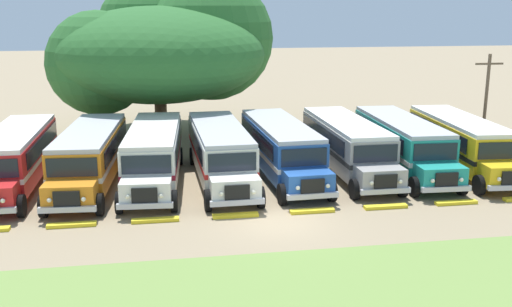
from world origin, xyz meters
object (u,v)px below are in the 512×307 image
parked_bus_slot_1 (90,154)px  parked_bus_slot_2 (154,152)px  parked_bus_slot_0 (16,156)px  parked_bus_slot_5 (347,143)px  parked_bus_slot_6 (402,142)px  parked_bus_slot_4 (281,146)px  parked_bus_slot_7 (461,141)px  utility_pole (486,100)px  broad_shade_tree (165,47)px  parked_bus_slot_3 (220,150)px

parked_bus_slot_1 → parked_bus_slot_2: bearing=92.8°
parked_bus_slot_0 → parked_bus_slot_5: size_ratio=1.00×
parked_bus_slot_6 → parked_bus_slot_0: bearing=-88.5°
parked_bus_slot_0 → parked_bus_slot_4: size_ratio=1.00×
parked_bus_slot_7 → utility_pole: 5.05m
parked_bus_slot_5 → parked_bus_slot_6: 3.16m
parked_bus_slot_7 → broad_shade_tree: 20.64m
utility_pole → parked_bus_slot_5: bearing=-163.6°
utility_pole → parked_bus_slot_2: bearing=-171.2°
parked_bus_slot_2 → parked_bus_slot_7: (17.02, -0.22, 0.00)m
parked_bus_slot_2 → utility_pole: utility_pole is taller
parked_bus_slot_5 → parked_bus_slot_7: same height
parked_bus_slot_3 → parked_bus_slot_5: bearing=92.7°
parked_bus_slot_0 → parked_bus_slot_7: same height
parked_bus_slot_7 → broad_shade_tree: broad_shade_tree is taller
parked_bus_slot_3 → parked_bus_slot_4: size_ratio=1.00×
parked_bus_slot_6 → broad_shade_tree: size_ratio=0.67×
parked_bus_slot_4 → parked_bus_slot_6: same height
parked_bus_slot_1 → parked_bus_slot_3: 6.65m
parked_bus_slot_0 → parked_bus_slot_4: same height
parked_bus_slot_3 → broad_shade_tree: broad_shade_tree is taller
parked_bus_slot_5 → broad_shade_tree: (-9.56, 11.60, 4.64)m
parked_bus_slot_3 → parked_bus_slot_0: bearing=-94.5°
broad_shade_tree → parked_bus_slot_4: bearing=-63.6°
parked_bus_slot_1 → parked_bus_slot_5: size_ratio=1.01×
parked_bus_slot_6 → broad_shade_tree: broad_shade_tree is taller
parked_bus_slot_2 → parked_bus_slot_4: (6.76, 0.11, 0.00)m
parked_bus_slot_2 → parked_bus_slot_5: bearing=95.6°
parked_bus_slot_0 → parked_bus_slot_3: size_ratio=1.00×
parked_bus_slot_2 → parked_bus_slot_0: bearing=-89.0°
parked_bus_slot_4 → utility_pole: size_ratio=1.78×
parked_bus_slot_3 → parked_bus_slot_7: size_ratio=0.99×
parked_bus_slot_0 → parked_bus_slot_4: (13.67, -0.28, 0.00)m
parked_bus_slot_2 → utility_pole: 20.67m
parked_bus_slot_2 → utility_pole: size_ratio=1.79×
parked_bus_slot_3 → parked_bus_slot_2: bearing=-94.7°
parked_bus_slot_0 → parked_bus_slot_4: bearing=89.0°
parked_bus_slot_7 → parked_bus_slot_1: bearing=-86.7°
broad_shade_tree → utility_pole: size_ratio=2.65×
parked_bus_slot_4 → parked_bus_slot_6: bearing=87.4°
parked_bus_slot_4 → parked_bus_slot_3: bearing=-86.7°
parked_bus_slot_4 → parked_bus_slot_5: (3.73, 0.14, 0.00)m
parked_bus_slot_6 → parked_bus_slot_7: bearing=87.3°
utility_pole → parked_bus_slot_0: bearing=-174.2°
parked_bus_slot_1 → parked_bus_slot_5: same height
parked_bus_slot_1 → parked_bus_slot_6: same height
parked_bus_slot_1 → utility_pole: utility_pole is taller
parked_bus_slot_4 → broad_shade_tree: broad_shade_tree is taller
parked_bus_slot_5 → broad_shade_tree: bearing=-140.6°
parked_bus_slot_6 → parked_bus_slot_7: 3.38m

